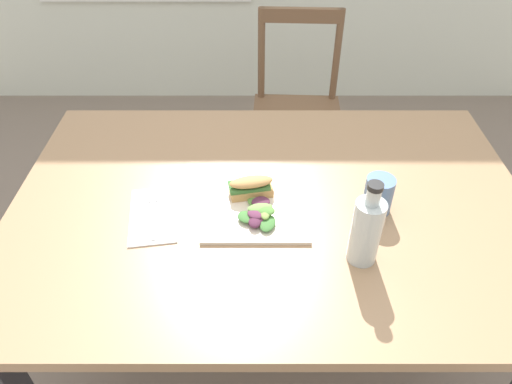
% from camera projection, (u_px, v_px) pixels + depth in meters
% --- Properties ---
extents(dining_table, '(1.36, 0.93, 0.74)m').
position_uv_depth(dining_table, '(270.00, 231.00, 1.32)').
color(dining_table, '#997551').
rests_on(dining_table, ground).
extents(chair_wooden_far, '(0.42, 0.42, 0.87)m').
position_uv_depth(chair_wooden_far, '(297.00, 112.00, 2.16)').
color(chair_wooden_far, brown).
rests_on(chair_wooden_far, ground).
extents(plate_lunch, '(0.27, 0.27, 0.01)m').
position_uv_depth(plate_lunch, '(256.00, 206.00, 1.22)').
color(plate_lunch, beige).
rests_on(plate_lunch, dining_table).
extents(sandwich_half_front, '(0.12, 0.07, 0.06)m').
position_uv_depth(sandwich_half_front, '(252.00, 186.00, 1.23)').
color(sandwich_half_front, tan).
rests_on(sandwich_half_front, plate_lunch).
extents(salad_mixed_greens, '(0.11, 0.15, 0.03)m').
position_uv_depth(salad_mixed_greens, '(259.00, 213.00, 1.17)').
color(salad_mixed_greens, '#602D47').
rests_on(salad_mixed_greens, plate_lunch).
extents(napkin_folded, '(0.15, 0.23, 0.00)m').
position_uv_depth(napkin_folded, '(154.00, 215.00, 1.20)').
color(napkin_folded, silver).
rests_on(napkin_folded, dining_table).
extents(fork_on_napkin, '(0.05, 0.19, 0.00)m').
position_uv_depth(fork_on_napkin, '(154.00, 209.00, 1.21)').
color(fork_on_napkin, silver).
rests_on(fork_on_napkin, napkin_folded).
extents(bottle_cold_brew, '(0.07, 0.07, 0.22)m').
position_uv_depth(bottle_cold_brew, '(366.00, 234.00, 1.04)').
color(bottle_cold_brew, black).
rests_on(bottle_cold_brew, dining_table).
extents(cup_extra_side, '(0.07, 0.07, 0.10)m').
position_uv_depth(cup_extra_side, '(379.00, 195.00, 1.19)').
color(cup_extra_side, '#4C6B93').
rests_on(cup_extra_side, dining_table).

